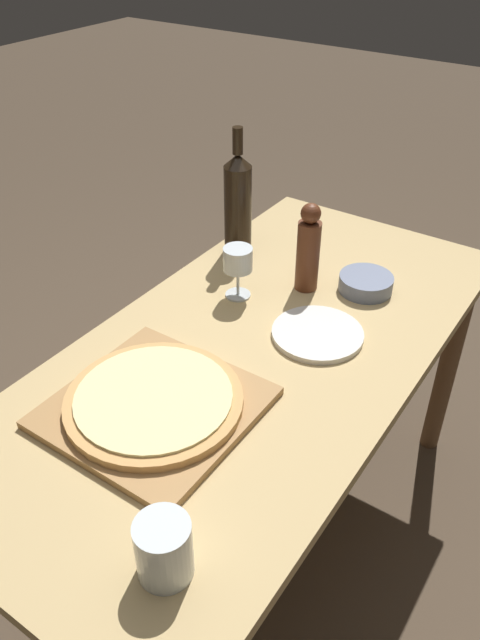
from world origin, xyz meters
TOP-DOWN VIEW (x-y plane):
  - ground_plane at (0.00, 0.00)m, footprint 12.00×12.00m
  - dining_table at (0.00, 0.00)m, footprint 0.71×1.48m
  - cutting_board at (-0.05, -0.29)m, footprint 0.38×0.38m
  - pizza at (-0.05, -0.29)m, footprint 0.36×0.36m
  - wine_bottle at (-0.29, 0.34)m, footprint 0.08×0.08m
  - pepper_mill at (-0.03, 0.28)m, footprint 0.06×0.06m
  - wine_glass at (-0.15, 0.15)m, footprint 0.07×0.07m
  - small_bowl at (0.11, 0.36)m, footprint 0.14×0.14m
  - drinking_tumbler at (0.19, -0.56)m, footprint 0.09×0.09m
  - dinner_plate at (0.10, 0.11)m, footprint 0.22×0.22m

SIDE VIEW (x-z plane):
  - ground_plane at x=0.00m, z-range 0.00..0.00m
  - dining_table at x=0.00m, z-range 0.27..1.01m
  - dinner_plate at x=0.10m, z-range 0.74..0.76m
  - cutting_board at x=-0.05m, z-range 0.74..0.76m
  - small_bowl at x=0.11m, z-range 0.74..0.78m
  - pizza at x=-0.05m, z-range 0.76..0.78m
  - drinking_tumbler at x=0.19m, z-range 0.74..0.85m
  - wine_glass at x=-0.15m, z-range 0.77..0.91m
  - pepper_mill at x=-0.03m, z-range 0.74..0.98m
  - wine_bottle at x=-0.29m, z-range 0.71..1.07m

